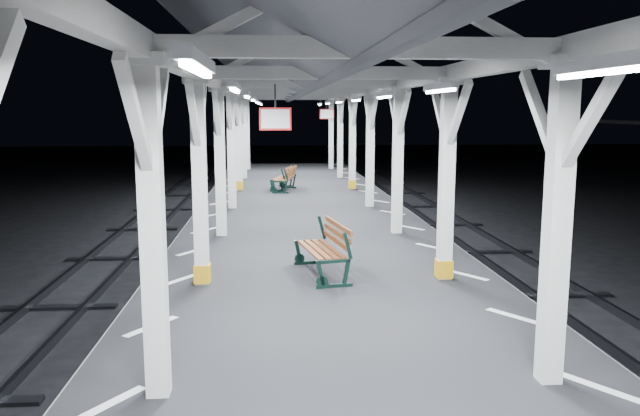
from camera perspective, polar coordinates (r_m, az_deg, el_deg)
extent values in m
plane|color=black|center=(8.86, 1.59, -16.47)|extent=(120.00, 120.00, 0.00)
cube|color=black|center=(8.66, 1.60, -13.48)|extent=(6.00, 50.00, 1.00)
cube|color=silver|center=(8.58, -15.16, -10.40)|extent=(1.00, 48.00, 0.01)
cube|color=silver|center=(9.06, 17.45, -9.48)|extent=(1.00, 48.00, 0.01)
cube|color=silver|center=(6.18, -15.05, -2.58)|extent=(0.22, 0.22, 3.20)
cube|color=silver|center=(6.08, -15.70, 12.94)|extent=(0.40, 0.40, 0.12)
cube|color=silver|center=(6.61, -14.58, 8.21)|extent=(0.10, 0.99, 0.99)
cube|color=silver|center=(5.53, -16.58, 8.04)|extent=(0.10, 0.99, 0.99)
cube|color=silver|center=(10.09, -10.93, 1.94)|extent=(0.22, 0.22, 3.20)
cube|color=silver|center=(10.03, -11.22, 11.39)|extent=(0.40, 0.40, 0.12)
cube|color=#C58E12|center=(10.36, -10.70, -5.88)|extent=(0.26, 0.26, 0.30)
cube|color=silver|center=(10.57, -10.78, 8.51)|extent=(0.10, 0.99, 0.99)
cube|color=silver|center=(9.48, -11.51, 8.45)|extent=(0.10, 0.99, 0.99)
cube|color=silver|center=(14.05, -9.12, 3.93)|extent=(0.22, 0.22, 3.20)
cube|color=silver|center=(14.01, -9.29, 10.70)|extent=(0.40, 0.40, 0.12)
cube|color=silver|center=(14.55, -9.06, 8.63)|extent=(0.10, 0.99, 0.99)
cube|color=silver|center=(13.45, -9.43, 8.60)|extent=(0.10, 0.99, 0.99)
cube|color=silver|center=(18.03, -8.10, 5.03)|extent=(0.22, 0.22, 3.20)
cube|color=silver|center=(18.00, -8.22, 10.31)|extent=(0.40, 0.40, 0.12)
cube|color=silver|center=(18.54, -8.07, 8.70)|extent=(0.10, 0.99, 0.99)
cube|color=silver|center=(17.44, -8.30, 8.68)|extent=(0.10, 0.99, 0.99)
cube|color=silver|center=(22.02, -7.45, 5.74)|extent=(0.22, 0.22, 3.20)
cube|color=silver|center=(21.99, -7.54, 10.06)|extent=(0.40, 0.40, 0.12)
cube|color=#C58E12|center=(22.14, -7.37, 2.07)|extent=(0.26, 0.26, 0.30)
cube|color=silver|center=(22.53, -7.44, 8.74)|extent=(0.10, 0.99, 0.99)
cube|color=silver|center=(21.44, -7.59, 8.73)|extent=(0.10, 0.99, 0.99)
cube|color=silver|center=(26.01, -7.00, 6.23)|extent=(0.22, 0.22, 3.20)
cube|color=silver|center=(25.99, -7.07, 9.89)|extent=(0.40, 0.40, 0.12)
cube|color=silver|center=(26.53, -6.99, 8.77)|extent=(0.10, 0.99, 0.99)
cube|color=silver|center=(25.43, -7.10, 8.76)|extent=(0.10, 0.99, 0.99)
cube|color=silver|center=(30.00, -6.66, 6.59)|extent=(0.22, 0.22, 3.20)
cube|color=silver|center=(29.98, -6.72, 9.76)|extent=(0.40, 0.40, 0.12)
cube|color=silver|center=(30.53, -6.66, 8.79)|extent=(0.10, 0.99, 0.99)
cube|color=silver|center=(29.43, -6.74, 8.78)|extent=(0.10, 0.99, 0.99)
cube|color=silver|center=(6.71, 20.82, -1.96)|extent=(0.22, 0.22, 3.20)
cube|color=silver|center=(6.62, 21.63, 12.30)|extent=(0.40, 0.40, 0.12)
cube|color=silver|center=(7.10, 19.44, 8.02)|extent=(0.10, 0.99, 0.99)
cube|color=silver|center=(6.11, 23.62, 7.72)|extent=(0.10, 0.99, 0.99)
cube|color=silver|center=(10.43, 11.49, 2.15)|extent=(0.22, 0.22, 3.20)
cube|color=silver|center=(10.37, 11.78, 11.29)|extent=(0.40, 0.40, 0.12)
cube|color=#C58E12|center=(10.68, 11.25, -5.44)|extent=(0.26, 0.26, 0.30)
cube|color=silver|center=(10.89, 10.88, 8.51)|extent=(0.10, 0.99, 0.99)
cube|color=silver|center=(9.83, 12.58, 8.43)|extent=(0.10, 0.99, 0.99)
cube|color=silver|center=(14.29, 7.11, 4.05)|extent=(0.22, 0.22, 3.20)
cube|color=silver|center=(14.25, 7.25, 10.72)|extent=(0.40, 0.40, 0.12)
cube|color=silver|center=(14.78, 6.77, 8.68)|extent=(0.10, 0.99, 0.99)
cube|color=silver|center=(13.71, 7.67, 8.65)|extent=(0.10, 0.99, 0.99)
cube|color=silver|center=(18.22, 4.61, 5.13)|extent=(0.22, 0.22, 3.20)
cube|color=silver|center=(18.19, 4.67, 10.36)|extent=(0.40, 0.40, 0.12)
cube|color=silver|center=(18.72, 4.38, 8.76)|extent=(0.10, 0.99, 0.99)
cube|color=silver|center=(17.64, 4.93, 8.74)|extent=(0.10, 0.99, 0.99)
cube|color=silver|center=(22.17, 2.98, 5.83)|extent=(0.22, 0.22, 3.20)
cube|color=silver|center=(22.14, 3.02, 10.12)|extent=(0.40, 0.40, 0.12)
cube|color=#C58E12|center=(22.29, 2.95, 2.18)|extent=(0.26, 0.26, 0.30)
cube|color=silver|center=(22.69, 2.83, 8.80)|extent=(0.10, 0.99, 0.99)
cube|color=silver|center=(21.59, 3.20, 8.79)|extent=(0.10, 0.99, 0.99)
cube|color=silver|center=(26.14, 1.85, 6.30)|extent=(0.22, 0.22, 3.20)
cube|color=silver|center=(26.12, 1.87, 9.95)|extent=(0.40, 0.40, 0.12)
cube|color=silver|center=(26.66, 1.73, 8.83)|extent=(0.10, 0.99, 0.99)
cube|color=silver|center=(25.57, 2.00, 8.82)|extent=(0.10, 0.99, 0.99)
cube|color=silver|center=(30.12, 1.02, 6.66)|extent=(0.22, 0.22, 3.20)
cube|color=silver|center=(30.09, 1.02, 9.82)|extent=(0.40, 0.40, 0.12)
cube|color=silver|center=(30.64, 0.92, 8.85)|extent=(0.10, 0.99, 0.99)
cube|color=silver|center=(29.54, 1.12, 8.84)|extent=(0.10, 0.99, 0.99)
cube|color=silver|center=(8.06, -12.93, 12.84)|extent=(0.18, 48.00, 0.24)
cube|color=silver|center=(8.47, 15.64, 12.53)|extent=(0.18, 48.00, 0.24)
cube|color=silver|center=(6.04, 3.82, 14.41)|extent=(4.20, 0.14, 0.20)
cube|color=silver|center=(10.01, 0.47, 12.26)|extent=(4.20, 0.14, 0.20)
cube|color=silver|center=(13.99, -0.95, 11.31)|extent=(4.20, 0.14, 0.20)
cube|color=silver|center=(17.99, -1.74, 10.78)|extent=(4.20, 0.14, 0.20)
cube|color=silver|center=(21.98, -2.24, 10.45)|extent=(4.20, 0.14, 0.20)
cube|color=silver|center=(25.98, -2.59, 10.21)|extent=(4.20, 0.14, 0.20)
cube|color=silver|center=(29.97, -2.84, 10.04)|extent=(4.20, 0.14, 0.20)
cube|color=#52545A|center=(8.05, -7.92, 16.85)|extent=(2.80, 49.00, 1.45)
cube|color=#52545A|center=(8.32, 11.07, 16.51)|extent=(2.80, 49.00, 1.45)
cube|color=silver|center=(3.99, -11.14, 13.06)|extent=(0.10, 1.35, 0.08)
cube|color=white|center=(3.99, -11.12, 12.35)|extent=(0.05, 1.25, 0.05)
cube|color=silver|center=(7.97, -7.79, 11.01)|extent=(0.10, 1.35, 0.08)
cube|color=white|center=(7.97, -7.78, 10.65)|extent=(0.05, 1.25, 0.05)
cube|color=silver|center=(11.97, -6.68, 10.31)|extent=(0.10, 1.35, 0.08)
cube|color=white|center=(11.97, -6.68, 10.07)|extent=(0.05, 1.25, 0.05)
cube|color=silver|center=(15.96, -6.13, 9.96)|extent=(0.10, 1.35, 0.08)
cube|color=white|center=(15.96, -6.12, 9.79)|extent=(0.05, 1.25, 0.05)
cube|color=silver|center=(19.96, -5.80, 9.76)|extent=(0.10, 1.35, 0.08)
cube|color=white|center=(19.96, -5.80, 9.61)|extent=(0.05, 1.25, 0.05)
cube|color=silver|center=(23.96, -5.58, 9.62)|extent=(0.10, 1.35, 0.08)
cube|color=white|center=(23.96, -5.58, 9.50)|extent=(0.05, 1.25, 0.05)
cube|color=silver|center=(27.96, -5.42, 9.52)|extent=(0.10, 1.35, 0.08)
cube|color=white|center=(27.96, -5.42, 9.41)|extent=(0.05, 1.25, 0.05)
cube|color=silver|center=(4.51, 24.64, 11.94)|extent=(0.10, 1.35, 0.08)
cube|color=white|center=(4.51, 24.59, 11.30)|extent=(0.05, 1.25, 0.05)
cube|color=silver|center=(8.25, 10.90, 10.86)|extent=(0.10, 1.35, 0.08)
cube|color=white|center=(8.25, 10.89, 10.51)|extent=(0.05, 1.25, 0.05)
cube|color=silver|center=(12.15, 5.87, 10.30)|extent=(0.10, 1.35, 0.08)
cube|color=white|center=(12.15, 5.87, 10.07)|extent=(0.05, 1.25, 0.05)
cube|color=silver|center=(16.10, 3.30, 9.99)|extent=(0.10, 1.35, 0.08)
cube|color=white|center=(16.10, 3.30, 9.81)|extent=(0.05, 1.25, 0.05)
cube|color=silver|center=(20.07, 1.75, 9.79)|extent=(0.10, 1.35, 0.08)
cube|color=white|center=(20.07, 1.75, 9.65)|extent=(0.05, 1.25, 0.05)
cube|color=silver|center=(24.05, 0.71, 9.65)|extent=(0.10, 1.35, 0.08)
cube|color=white|center=(24.05, 0.71, 9.54)|extent=(0.05, 1.25, 0.05)
cube|color=silver|center=(28.04, -0.03, 9.55)|extent=(0.10, 1.35, 0.08)
cube|color=white|center=(28.04, -0.03, 9.45)|extent=(0.05, 1.25, 0.05)
cylinder|color=black|center=(9.82, -4.13, 10.19)|extent=(0.02, 0.02, 0.36)
cube|color=red|center=(9.82, -4.10, 8.12)|extent=(0.50, 0.03, 0.35)
cube|color=white|center=(9.82, -4.10, 8.12)|extent=(0.44, 0.04, 0.29)
cylinder|color=black|center=(22.04, 0.64, 9.51)|extent=(0.02, 0.02, 0.36)
cube|color=red|center=(22.04, 0.63, 8.59)|extent=(0.50, 0.03, 0.35)
cube|color=white|center=(22.04, 0.63, 8.59)|extent=(0.44, 0.05, 0.29)
cube|color=black|center=(33.50, 21.97, 4.62)|extent=(0.20, 0.20, 3.30)
sphere|color=silver|center=(33.44, 22.13, 7.30)|extent=(0.20, 0.20, 0.20)
cube|color=black|center=(10.01, 1.30, -7.13)|extent=(0.60, 0.17, 0.06)
cube|color=black|center=(9.90, 0.07, -6.11)|extent=(0.16, 0.08, 0.46)
cube|color=black|center=(10.01, 2.42, -5.94)|extent=(0.15, 0.07, 0.46)
cube|color=black|center=(9.91, 2.54, -3.47)|extent=(0.17, 0.08, 0.44)
cube|color=black|center=(11.51, -0.91, -4.99)|extent=(0.60, 0.17, 0.06)
cube|color=black|center=(11.41, -1.99, -4.08)|extent=(0.16, 0.08, 0.46)
cube|color=black|center=(11.51, 0.06, -3.96)|extent=(0.15, 0.07, 0.46)
cube|color=black|center=(11.43, 0.16, -1.80)|extent=(0.17, 0.08, 0.44)
cube|color=brown|center=(10.61, -0.93, -3.86)|extent=(0.36, 1.52, 0.04)
cube|color=brown|center=(10.64, -0.25, -3.82)|extent=(0.36, 1.52, 0.04)
cube|color=brown|center=(10.67, 0.43, -3.78)|extent=(0.36, 1.52, 0.04)
cube|color=brown|center=(10.70, 1.11, -3.74)|extent=(0.36, 1.52, 0.04)
cube|color=brown|center=(10.69, 1.47, -2.99)|extent=(0.32, 1.51, 0.10)
cube|color=brown|center=(10.67, 1.58, -2.29)|extent=(0.32, 1.51, 0.10)
cube|color=brown|center=(10.65, 1.69, -1.60)|extent=(0.32, 1.51, 0.10)
cube|color=black|center=(21.17, -3.65, 1.40)|extent=(0.57, 0.18, 0.06)
cube|color=black|center=(21.19, -4.20, 1.92)|extent=(0.15, 0.08, 0.44)
cube|color=black|center=(21.11, -3.15, 1.90)|extent=(0.14, 0.07, 0.44)
cube|color=black|center=(21.06, -3.11, 3.02)|extent=(0.16, 0.08, 0.41)
cube|color=black|center=(22.64, -2.87, 1.90)|extent=(0.57, 0.18, 0.06)
cube|color=black|center=(22.66, -3.39, 2.38)|extent=(0.15, 0.08, 0.44)
cube|color=black|center=(22.58, -2.40, 2.37)|extent=(0.14, 0.07, 0.44)
cube|color=black|center=(22.54, -2.36, 3.42)|extent=(0.16, 0.08, 0.41)
cube|color=brown|center=(21.90, -3.74, 2.70)|extent=(0.39, 1.42, 0.03)
cube|color=brown|center=(21.87, -3.43, 2.69)|extent=(0.39, 1.42, 0.03)
cube|color=brown|center=(21.85, -3.11, 2.69)|extent=(0.39, 1.42, 0.03)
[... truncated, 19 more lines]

